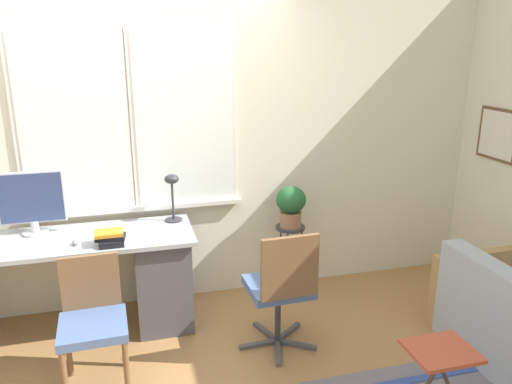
# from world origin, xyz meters

# --- Properties ---
(ground_plane) EXTENTS (14.00, 14.00, 0.00)m
(ground_plane) POSITION_xyz_m (0.00, 0.00, 0.00)
(ground_plane) COLOR #9E7042
(wall_back_with_window) EXTENTS (9.00, 0.12, 2.70)m
(wall_back_with_window) POSITION_xyz_m (0.00, 0.70, 1.36)
(wall_back_with_window) COLOR beige
(wall_back_with_window) RESTS_ON ground_plane
(desk) EXTENTS (2.16, 0.62, 0.76)m
(desk) POSITION_xyz_m (-0.68, 0.31, 0.41)
(desk) COLOR #9EA3A8
(desk) RESTS_ON ground_plane
(monitor) EXTENTS (0.46, 0.18, 0.46)m
(monitor) POSITION_xyz_m (-0.72, 0.47, 1.00)
(monitor) COLOR silver
(monitor) RESTS_ON desk
(keyboard) EXTENTS (0.39, 0.13, 0.02)m
(keyboard) POSITION_xyz_m (-0.71, 0.18, 0.77)
(keyboard) COLOR silver
(keyboard) RESTS_ON desk
(mouse) EXTENTS (0.04, 0.07, 0.03)m
(mouse) POSITION_xyz_m (-0.42, 0.18, 0.77)
(mouse) COLOR slate
(mouse) RESTS_ON desk
(desk_lamp) EXTENTS (0.13, 0.13, 0.37)m
(desk_lamp) POSITION_xyz_m (0.29, 0.49, 1.02)
(desk_lamp) COLOR #2D2D33
(desk_lamp) RESTS_ON desk
(book_stack) EXTENTS (0.21, 0.17, 0.10)m
(book_stack) POSITION_xyz_m (-0.19, 0.12, 0.80)
(book_stack) COLOR black
(book_stack) RESTS_ON desk
(desk_chair_wooden) EXTENTS (0.42, 0.43, 0.82)m
(desk_chair_wooden) POSITION_xyz_m (-0.31, -0.33, 0.46)
(desk_chair_wooden) COLOR brown
(desk_chair_wooden) RESTS_ON ground_plane
(office_chair_swivel) EXTENTS (0.54, 0.56, 0.91)m
(office_chair_swivel) POSITION_xyz_m (0.93, -0.29, 0.49)
(office_chair_swivel) COLOR #47474C
(office_chair_swivel) RESTS_ON ground_plane
(plant_stand) EXTENTS (0.25, 0.25, 0.63)m
(plant_stand) POSITION_xyz_m (1.24, 0.45, 0.55)
(plant_stand) COLOR #333338
(plant_stand) RESTS_ON ground_plane
(potted_plant) EXTENTS (0.25, 0.25, 0.34)m
(potted_plant) POSITION_xyz_m (1.24, 0.45, 0.82)
(potted_plant) COLOR #9E6B4C
(potted_plant) RESTS_ON plant_stand
(folding_stool) EXTENTS (0.37, 0.32, 0.44)m
(folding_stool) POSITION_xyz_m (1.61, -1.14, 0.39)
(folding_stool) COLOR #B24C33
(folding_stool) RESTS_ON ground_plane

